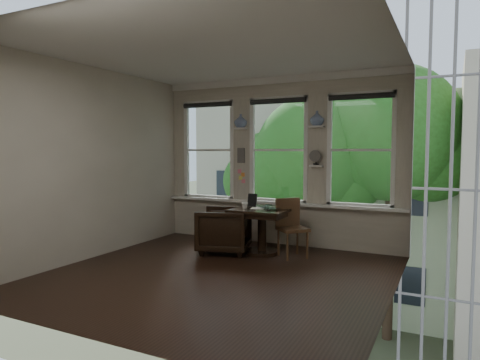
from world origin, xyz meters
The scene contains 25 objects.
ground centered at (0.00, 0.00, 0.00)m, with size 4.50×4.50×0.00m, color black.
ceiling centered at (0.00, 0.00, 3.00)m, with size 4.50×4.50×0.00m, color silver.
wall_back centered at (0.00, 2.25, 1.50)m, with size 4.50×4.50×0.00m, color beige.
wall_front centered at (0.00, -2.25, 1.50)m, with size 4.50×4.50×0.00m, color beige.
wall_left centered at (-2.25, 0.00, 1.50)m, with size 4.50×4.50×0.00m, color beige.
wall_right centered at (2.25, 0.00, 1.50)m, with size 4.50×4.50×0.00m, color beige.
window_left centered at (-1.45, 2.25, 1.70)m, with size 1.10×0.12×1.90m, color white, non-canonical shape.
window_center centered at (0.00, 2.25, 1.70)m, with size 1.10×0.12×1.90m, color white, non-canonical shape.
window_right centered at (1.45, 2.25, 1.70)m, with size 1.10×0.12×1.90m, color white, non-canonical shape.
shelf_left centered at (-0.72, 2.15, 2.10)m, with size 0.26×0.16×0.03m, color white.
shelf_right centered at (0.72, 2.15, 2.10)m, with size 0.26×0.16×0.03m, color white.
intercom centered at (-0.72, 2.18, 1.60)m, with size 0.14×0.06×0.28m, color #59544F.
sticky_notes centered at (-0.72, 2.19, 1.25)m, with size 0.16×0.01×0.24m, color pink, non-canonical shape.
desk_fan centered at (0.72, 2.13, 1.53)m, with size 0.20×0.20×0.24m, color #59544F, non-canonical shape.
vase_left centered at (-0.72, 2.15, 2.24)m, with size 0.24×0.24×0.25m, color silver.
vase_right centered at (0.72, 2.15, 2.24)m, with size 0.24×0.24×0.25m, color silver.
table centered at (0.05, 1.37, 0.38)m, with size 0.90×0.90×0.75m, color black, non-canonical shape.
armchair_left centered at (-0.55, 1.16, 0.37)m, with size 0.80×0.82×0.75m, color black.
cushion_red centered at (-0.55, 1.16, 0.45)m, with size 0.45×0.45×0.06m, color maroon.
side_chair_right centered at (0.58, 1.37, 0.46)m, with size 0.42×0.42×0.92m, color #4B301B, non-canonical shape.
laptop centered at (0.18, 1.29, 0.76)m, with size 0.37×0.24×0.03m, color black.
mug centered at (-0.19, 1.22, 0.80)m, with size 0.10×0.10×0.10m, color white.
drinking_glass centered at (0.24, 1.19, 0.80)m, with size 0.12×0.12×0.09m, color white.
tablet centered at (-0.18, 1.48, 0.86)m, with size 0.16×0.02×0.22m, color black.
papers centered at (-0.02, 1.37, 0.75)m, with size 0.22×0.30×0.00m, color silver.
Camera 1 is at (2.82, -4.99, 1.70)m, focal length 32.00 mm.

